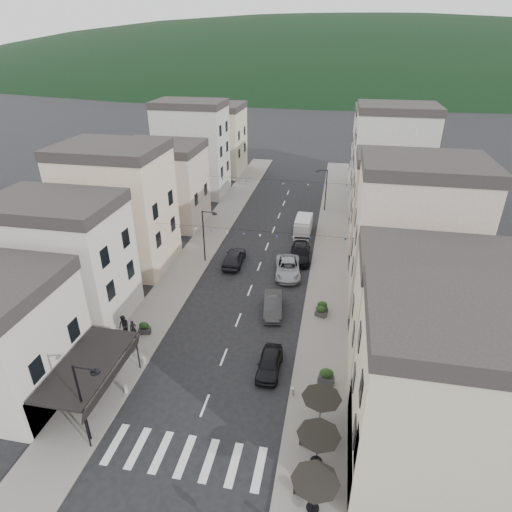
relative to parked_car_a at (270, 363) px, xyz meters
The scene contains 28 objects.
ground 10.88m from the parked_car_a, 110.18° to the right, with size 700.00×700.00×0.00m, color black.
sidewalk_left 24.55m from the parked_car_a, 117.28° to the left, with size 4.00×76.00×0.12m, color slate.
sidewalk_right 22.14m from the parked_car_a, 80.23° to the left, with size 4.00×76.00×0.12m, color slate.
hill_backdrop 289.83m from the parked_car_a, 90.74° to the left, with size 640.00×360.00×70.00m, color black.
bistro_building 13.13m from the parked_car_a, 29.93° to the right, with size 10.00×8.00×10.00m, color #BDB696.
boutique_awning 12.40m from the parked_car_a, 154.72° to the right, with size 3.77×7.50×3.28m.
buildings_row_left 33.49m from the parked_car_a, 123.51° to the left, with size 10.20×54.16×14.00m.
buildings_row_right 29.06m from the parked_car_a, 67.84° to the left, with size 10.20×54.16×14.50m.
cafe_terrace 8.54m from the parked_car_a, 61.86° to the right, with size 2.50×8.10×2.53m.
streetlamp_left_near 12.95m from the parked_car_a, 139.43° to the right, with size 1.70×0.56×6.00m.
streetlamp_left_far 18.72m from the parked_car_a, 121.18° to the left, with size 1.70×0.56×6.00m.
streetlamp_right_far 34.00m from the parked_car_a, 86.49° to the left, with size 1.70×0.56×6.00m.
bollards 6.01m from the parked_car_a, 128.60° to the right, with size 11.66×10.26×0.60m.
bunting_near 13.34m from the parked_car_a, 107.60° to the left, with size 19.00×0.28×0.62m.
bunting_far 28.49m from the parked_car_a, 97.67° to the left, with size 19.00×0.28×0.62m.
parked_car_a is the anchor object (origin of this frame).
parked_car_b 7.62m from the parked_car_a, 97.13° to the left, with size 1.59×4.57×1.51m, color #2E2E30.
parked_car_c 14.68m from the parked_car_a, 91.94° to the left, with size 2.54×5.51×1.53m, color #999BA1.
parked_car_d 18.39m from the parked_car_a, 88.59° to the left, with size 2.16×5.32×1.55m, color black.
parked_car_e 17.09m from the parked_car_a, 112.52° to the left, with size 1.98×4.92×1.68m, color black.
delivery_van 25.29m from the parked_car_a, 89.80° to the left, with size 1.96×4.82×2.30m.
pedestrian_a 11.77m from the parked_car_a, behind, with size 0.56×0.37×1.53m, color black.
pedestrian_b 12.53m from the parked_car_a, behind, with size 0.94×0.73×1.93m, color #23202B.
planter_la 11.33m from the parked_car_a, behind, with size 1.14×0.68×1.24m.
planter_lb 11.20m from the parked_car_a, 167.98° to the left, with size 1.08×0.76×1.09m.
planter_ra 4.23m from the parked_car_a, ahead, with size 1.21×0.80×1.26m.
planter_rb 8.29m from the parked_car_a, 66.19° to the left, with size 1.08×0.86×1.07m.
planter_rc 8.92m from the parked_car_a, 67.46° to the left, with size 1.10×0.74×1.13m.
Camera 1 is at (7.43, -14.00, 22.28)m, focal length 30.00 mm.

